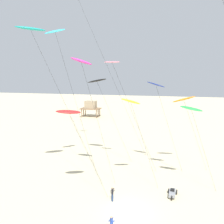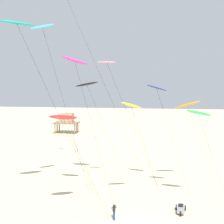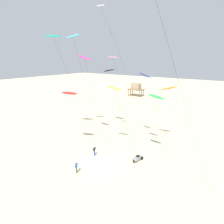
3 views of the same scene
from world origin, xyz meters
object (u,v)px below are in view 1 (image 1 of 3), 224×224
kite_teal (31,30)px  kite_flyer_nearest (111,224)px  kite_pink (113,65)px  kite_green (192,109)px  kite_white (80,4)px  beach_buggy (172,193)px  kite_yellow (131,102)px  kite_flyer_middle (112,194)px  kite_red (69,112)px  kite_orange (184,100)px  kite_black (97,81)px  kite_magenta (81,62)px  kite_navy (156,86)px  stilt_house (91,106)px  kite_cyan (56,33)px

kite_teal → kite_flyer_nearest: (10.95, -6.39, -17.79)m
kite_pink → kite_green: bearing=-18.5°
kite_white → beach_buggy: kite_white is taller
kite_yellow → kite_flyer_nearest: bearing=-90.8°
kite_yellow → kite_flyer_middle: size_ratio=6.69×
kite_white → kite_flyer_nearest: size_ratio=15.40×
kite_teal → kite_flyer_nearest: 21.85m
kite_green → kite_red: kite_green is taller
kite_orange → kite_yellow: bearing=-130.6°
kite_pink → kite_red: size_ratio=1.53×
kite_black → kite_magenta: (0.55, -7.60, 2.44)m
kite_magenta → kite_red: bearing=-93.2°
kite_black → kite_magenta: size_ratio=0.84×
kite_orange → kite_red: (-12.28, -11.09, -0.52)m
kite_navy → kite_white: (-12.22, 3.98, 12.29)m
kite_green → kite_flyer_middle: (-8.09, -4.37, -8.94)m
stilt_house → kite_navy: bearing=-59.3°
kite_black → kite_flyer_middle: bearing=-64.8°
kite_cyan → kite_flyer_middle: 20.28m
kite_flyer_middle → stilt_house: stilt_house is taller
kite_black → kite_cyan: bearing=-118.4°
kite_red → stilt_house: (-14.65, 48.53, -6.12)m
kite_pink → kite_flyer_middle: (1.82, -7.69, -14.05)m
kite_navy → kite_pink: (-5.61, -1.47, 2.74)m
kite_navy → beach_buggy: 13.68m
kite_magenta → kite_cyan: bearing=160.0°
kite_magenta → kite_white: bearing=111.3°
kite_black → kite_red: bearing=-88.2°
kite_orange → beach_buggy: 12.78m
kite_navy → kite_flyer_nearest: kite_navy is taller
kite_orange → kite_green: kite_orange is taller
kite_cyan → kite_flyer_nearest: kite_cyan is taller
kite_orange → kite_white: kite_white is taller
kite_white → kite_red: size_ratio=2.54×
kite_black → stilt_house: 41.08m
kite_teal → kite_flyer_nearest: bearing=-30.3°
kite_cyan → kite_pink: bearing=25.1°
kite_white → kite_red: 20.32m
kite_red → kite_cyan: bearing=126.9°
kite_yellow → kite_navy: bearing=66.4°
kite_pink → kite_cyan: kite_cyan is taller
kite_teal → beach_buggy: (16.10, 1.43, -18.26)m
kite_flyer_nearest → kite_green: bearing=54.1°
kite_yellow → kite_white: (-9.76, 9.62, 13.94)m
kite_magenta → beach_buggy: size_ratio=7.60×
kite_cyan → stilt_house: size_ratio=3.08×
kite_orange → kite_cyan: size_ratio=0.56×
kite_orange → kite_red: kite_orange is taller
kite_cyan → beach_buggy: bearing=-7.4°
beach_buggy → kite_white: bearing=144.8°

